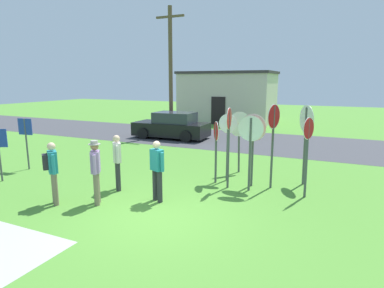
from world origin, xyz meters
name	(u,v)px	position (x,y,z in m)	size (l,w,h in m)	color
ground_plane	(156,216)	(0.00, 0.00, 0.00)	(80.00, 80.00, 0.00)	#518E33
street_asphalt	(259,142)	(0.00, 10.88, 0.00)	(60.00, 6.40, 0.01)	#424247
building_background	(228,97)	(-4.49, 18.70, 2.01)	(7.35, 4.48, 4.00)	beige
utility_pole	(171,69)	(-5.49, 10.95, 3.93)	(1.80, 0.24, 7.51)	brown
parked_car_on_street	(172,126)	(-4.87, 9.89, 0.69)	(4.36, 2.13, 1.51)	black
stop_sign_low_front	(250,140)	(1.56, 2.83, 1.55)	(0.75, 0.08, 2.27)	#474C4C
stop_sign_rear_right	(229,135)	(0.89, 2.82, 1.67)	(0.10, 0.67, 2.49)	#474C4C
stop_sign_leaning_left	(306,130)	(2.97, 4.14, 1.77)	(0.51, 0.77, 2.54)	#474C4C
stop_sign_leaning_right	(239,131)	(0.67, 4.69, 1.51)	(0.65, 0.67, 2.20)	#474C4C
stop_sign_nearest	(273,131)	(2.11, 3.36, 1.77)	(0.23, 0.73, 2.60)	#474C4C
stop_sign_center_cluster	(308,145)	(3.15, 2.96, 1.52)	(0.24, 0.59, 2.29)	#474C4C
stop_sign_tallest	(228,136)	(0.62, 3.55, 1.48)	(0.63, 0.11, 2.22)	#474C4C
stop_sign_rear_left	(216,142)	(0.37, 3.14, 1.34)	(0.36, 0.54, 2.01)	#474C4C
stop_sign_far_back	(253,137)	(1.52, 3.30, 1.57)	(0.82, 0.17, 2.28)	#474C4C
person_near_signs	(96,169)	(-1.86, 0.06, 0.98)	(0.39, 0.48, 1.74)	#7A6B56
person_in_blue	(117,159)	(-2.07, 1.23, 0.95)	(0.41, 0.45, 1.69)	#2D2D33
person_in_dark_shirt	(157,168)	(-0.49, 0.91, 0.95)	(0.53, 0.34, 1.69)	#2D2D33
person_with_sunhat	(52,169)	(-2.90, -0.44, 0.98)	(0.48, 0.47, 1.69)	#7A6B56
info_panel_middle	(26,135)	(-6.58, 1.71, 1.32)	(0.60, 0.11, 1.91)	#4C4C51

